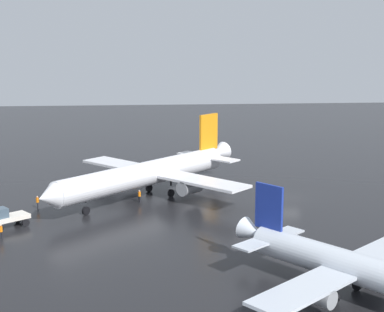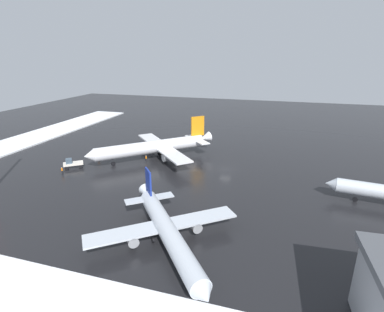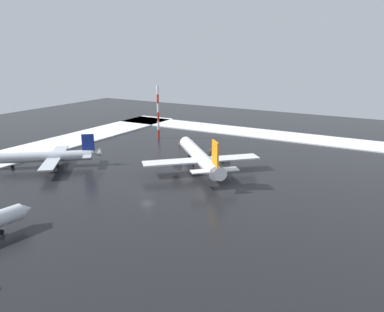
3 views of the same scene
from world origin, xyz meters
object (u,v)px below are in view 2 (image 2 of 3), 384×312
(ground_crew_mid_apron, at_px, (62,170))
(ground_crew_near_tug, at_px, (98,156))
(airplane_far_rear, at_px, (167,230))
(ground_crew_beside_wing, at_px, (146,158))
(airplane_parked_starboard, at_px, (155,147))
(pushback_tug, at_px, (72,163))

(ground_crew_mid_apron, distance_m, ground_crew_near_tug, 11.88)
(airplane_far_rear, xyz_separation_m, ground_crew_near_tug, (-31.66, 30.61, -1.76))
(ground_crew_beside_wing, bearing_deg, airplane_parked_starboard, 29.29)
(ground_crew_mid_apron, bearing_deg, pushback_tug, -33.76)
(pushback_tug, height_order, ground_crew_mid_apron, pushback_tug)
(pushback_tug, bearing_deg, airplane_far_rear, 107.79)
(airplane_parked_starboard, height_order, ground_crew_beside_wing, airplane_parked_starboard)
(ground_crew_mid_apron, bearing_deg, airplane_far_rear, -156.87)
(pushback_tug, bearing_deg, ground_crew_near_tug, -144.73)
(airplane_parked_starboard, relative_size, ground_crew_mid_apron, 16.26)
(airplane_parked_starboard, height_order, ground_crew_mid_apron, airplane_parked_starboard)
(ground_crew_mid_apron, xyz_separation_m, ground_crew_near_tug, (2.02, 11.71, 0.00))
(ground_crew_mid_apron, height_order, ground_crew_near_tug, same)
(airplane_parked_starboard, distance_m, pushback_tug, 20.81)
(ground_crew_mid_apron, bearing_deg, ground_crew_near_tug, -47.34)
(pushback_tug, xyz_separation_m, ground_crew_beside_wing, (15.43, 9.49, -0.31))
(ground_crew_near_tug, bearing_deg, airplane_parked_starboard, -173.39)
(airplane_parked_starboard, distance_m, ground_crew_near_tug, 15.37)
(airplane_parked_starboard, bearing_deg, pushback_tug, -7.95)
(airplane_parked_starboard, xyz_separation_m, ground_crew_mid_apron, (-16.54, -16.11, -2.46))
(airplane_far_rear, height_order, ground_crew_beside_wing, airplane_far_rear)
(ground_crew_mid_apron, bearing_deg, ground_crew_beside_wing, -85.86)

